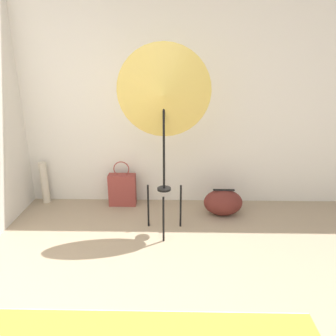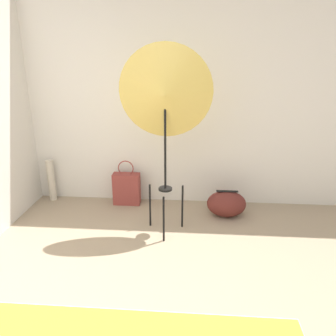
# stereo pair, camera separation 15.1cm
# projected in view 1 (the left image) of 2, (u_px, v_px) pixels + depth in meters

# --- Properties ---
(wall_back) EXTENTS (8.00, 0.05, 2.60)m
(wall_back) POSITION_uv_depth(u_px,v_px,m) (148.00, 92.00, 3.62)
(wall_back) COLOR silver
(wall_back) RESTS_ON ground_plane
(photo_umbrella) EXTENTS (0.85, 0.33, 1.80)m
(photo_umbrella) POSITION_uv_depth(u_px,v_px,m) (164.00, 95.00, 2.87)
(photo_umbrella) COLOR black
(photo_umbrella) RESTS_ON ground_plane
(tote_bag) EXTENTS (0.31, 0.14, 0.54)m
(tote_bag) POSITION_uv_depth(u_px,v_px,m) (122.00, 189.00, 3.83)
(tote_bag) COLOR brown
(tote_bag) RESTS_ON ground_plane
(duffel_bag) EXTENTS (0.42, 0.29, 0.30)m
(duffel_bag) POSITION_uv_depth(u_px,v_px,m) (223.00, 202.00, 3.61)
(duffel_bag) COLOR #5B231E
(duffel_bag) RESTS_ON ground_plane
(paper_roll) EXTENTS (0.09, 0.09, 0.50)m
(paper_roll) POSITION_uv_depth(u_px,v_px,m) (45.00, 183.00, 3.88)
(paper_roll) COLOR beige
(paper_roll) RESTS_ON ground_plane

